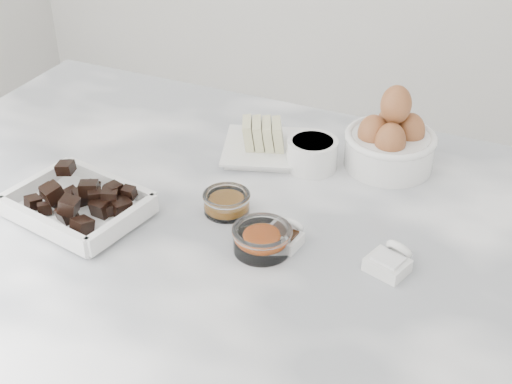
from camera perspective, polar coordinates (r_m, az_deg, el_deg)
marble_slab at (r=1.05m, az=-1.67°, el=-3.30°), size 1.20×0.80×0.04m
chocolate_dish at (r=1.08m, az=-14.06°, el=-0.81°), size 0.22×0.18×0.05m
butter_plate at (r=1.20m, az=0.69°, el=4.03°), size 0.18×0.18×0.06m
sugar_ramekin at (r=1.16m, az=4.52°, el=3.15°), size 0.08×0.08×0.05m
egg_bowl at (r=1.17m, az=10.70°, el=4.04°), size 0.15×0.15×0.14m
honey_bowl at (r=1.06m, az=-2.37°, el=-0.81°), size 0.07×0.07×0.03m
zest_bowl at (r=0.98m, az=0.48°, el=-3.72°), size 0.08×0.08×0.04m
vanilla_spoon at (r=1.00m, az=2.39°, el=-3.48°), size 0.05×0.06×0.04m
salt_spoon at (r=0.96m, az=10.69°, el=-5.43°), size 0.06×0.07×0.04m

